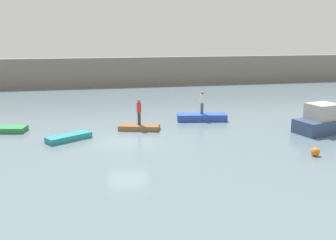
% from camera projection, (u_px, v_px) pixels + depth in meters
% --- Properties ---
extents(ground_plane, '(120.00, 120.00, 0.00)m').
position_uv_depth(ground_plane, '(127.00, 142.00, 23.39)').
color(ground_plane, slate).
extents(embankment_wall, '(80.00, 1.20, 3.61)m').
position_uv_depth(embankment_wall, '(108.00, 72.00, 47.36)').
color(embankment_wall, gray).
rests_on(embankment_wall, ground_plane).
extents(motorboat, '(5.50, 3.12, 2.01)m').
position_uv_depth(motorboat, '(328.00, 121.00, 25.77)').
color(motorboat, '#33476B').
rests_on(motorboat, ground_plane).
extents(rowboat_green, '(3.36, 1.83, 0.36)m').
position_uv_depth(rowboat_green, '(2.00, 129.00, 25.81)').
color(rowboat_green, '#2D7F47').
rests_on(rowboat_green, ground_plane).
extents(rowboat_teal, '(2.92, 2.32, 0.37)m').
position_uv_depth(rowboat_teal, '(69.00, 137.00, 23.79)').
color(rowboat_teal, teal).
rests_on(rowboat_teal, ground_plane).
extents(rowboat_brown, '(3.04, 1.94, 0.35)m').
position_uv_depth(rowboat_brown, '(139.00, 127.00, 26.39)').
color(rowboat_brown, brown).
rests_on(rowboat_brown, ground_plane).
extents(rowboat_blue, '(3.95, 1.81, 0.52)m').
position_uv_depth(rowboat_blue, '(202.00, 117.00, 29.13)').
color(rowboat_blue, '#2B4CAD').
rests_on(rowboat_blue, ground_plane).
extents(person_white_shirt, '(0.32, 0.32, 1.75)m').
position_uv_depth(person_white_shirt, '(202.00, 101.00, 28.84)').
color(person_white_shirt, '#4C4C56').
rests_on(person_white_shirt, rowboat_blue).
extents(person_red_shirt, '(0.32, 0.32, 1.82)m').
position_uv_depth(person_red_shirt, '(139.00, 111.00, 26.12)').
color(person_red_shirt, '#38332D').
rests_on(person_red_shirt, rowboat_brown).
extents(mooring_buoy, '(0.48, 0.48, 0.48)m').
position_uv_depth(mooring_buoy, '(315.00, 152.00, 20.75)').
color(mooring_buoy, orange).
rests_on(mooring_buoy, ground_plane).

